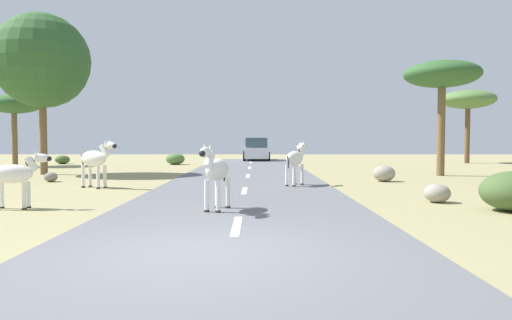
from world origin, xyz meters
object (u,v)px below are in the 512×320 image
(tree_0, at_px, (15,105))
(bush_2, at_px, (63,160))
(tree_1, at_px, (443,76))
(tree_2, at_px, (43,61))
(tree_3, at_px, (469,100))
(zebra_2, at_px, (17,175))
(bush_1, at_px, (176,159))
(zebra_3, at_px, (97,159))
(rock_1, at_px, (438,193))
(zebra_1, at_px, (296,159))
(car_0, at_px, (257,150))
(zebra_0, at_px, (217,171))
(rock_2, at_px, (385,173))
(rock_4, at_px, (52,177))

(tree_0, distance_m, bush_2, 4.75)
(tree_1, distance_m, tree_2, 18.68)
(tree_1, distance_m, tree_3, 12.98)
(zebra_2, relative_size, bush_1, 1.19)
(zebra_2, distance_m, bush_1, 19.76)
(zebra_2, bearing_deg, bush_1, 175.11)
(tree_0, bearing_deg, tree_3, 6.99)
(zebra_3, height_order, tree_2, tree_2)
(bush_2, bearing_deg, rock_1, -47.20)
(bush_2, bearing_deg, zebra_3, -64.05)
(zebra_1, xyz_separation_m, bush_1, (-6.76, 14.44, -0.61))
(zebra_3, relative_size, tree_2, 0.22)
(zebra_2, xyz_separation_m, tree_1, (14.30, 10.32, 3.73))
(car_0, bearing_deg, tree_1, -61.34)
(zebra_3, relative_size, bush_1, 1.34)
(zebra_0, xyz_separation_m, zebra_2, (-4.87, 0.58, -0.13))
(car_0, bearing_deg, tree_0, -155.93)
(car_0, distance_m, rock_1, 24.45)
(zebra_0, xyz_separation_m, car_0, (0.92, 25.69, -0.12))
(tree_2, bearing_deg, tree_1, -2.36)
(tree_1, xyz_separation_m, bush_1, (-13.87, 9.44, -4.19))
(zebra_0, height_order, rock_1, zebra_0)
(tree_0, relative_size, bush_2, 4.56)
(car_0, bearing_deg, zebra_0, -93.30)
(zebra_2, relative_size, rock_2, 1.69)
(tree_3, bearing_deg, zebra_2, -133.60)
(zebra_1, height_order, rock_2, zebra_1)
(zebra_3, distance_m, bush_1, 14.91)
(tree_1, xyz_separation_m, rock_4, (-16.63, -3.11, -4.38))
(car_0, xyz_separation_m, tree_3, (14.83, -3.46, 3.55))
(zebra_1, bearing_deg, car_0, 122.66)
(tree_3, relative_size, rock_2, 5.82)
(tree_3, height_order, rock_2, tree_3)
(tree_0, distance_m, rock_1, 26.29)
(car_0, bearing_deg, zebra_1, -87.21)
(bush_2, distance_m, rock_1, 26.48)
(zebra_0, distance_m, bush_2, 24.46)
(car_0, bearing_deg, tree_2, -127.11)
(rock_2, height_order, rock_4, rock_2)
(zebra_2, relative_size, tree_3, 0.29)
(zebra_0, xyz_separation_m, zebra_3, (-4.61, 5.43, 0.03))
(bush_1, bearing_deg, rock_4, -102.42)
(tree_3, xyz_separation_m, bush_2, (-28.01, -1.07, -4.11))
(bush_1, height_order, rock_1, bush_1)
(zebra_2, distance_m, rock_1, 10.68)
(zebra_1, bearing_deg, rock_1, -22.00)
(tree_2, relative_size, tree_3, 1.49)
(bush_2, relative_size, rock_2, 1.11)
(tree_1, height_order, rock_4, tree_1)
(zebra_0, relative_size, tree_3, 0.31)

